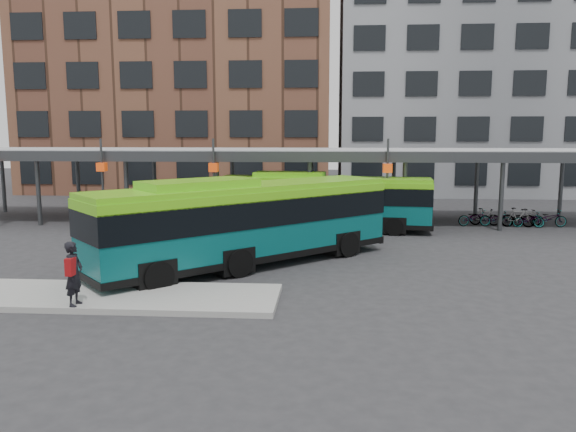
# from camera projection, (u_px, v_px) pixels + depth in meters

# --- Properties ---
(ground) EXTENTS (120.00, 120.00, 0.00)m
(ground) POSITION_uv_depth(u_px,v_px,m) (244.00, 277.00, 19.97)
(ground) COLOR #28282B
(ground) RESTS_ON ground
(boarding_island) EXTENTS (14.00, 3.00, 0.18)m
(boarding_island) POSITION_uv_depth(u_px,v_px,m) (53.00, 295.00, 17.39)
(boarding_island) COLOR gray
(boarding_island) RESTS_ON ground
(canopy) EXTENTS (40.00, 6.53, 4.80)m
(canopy) POSITION_uv_depth(u_px,v_px,m) (275.00, 154.00, 32.11)
(canopy) COLOR #999B9E
(canopy) RESTS_ON ground
(building_brick) EXTENTS (26.00, 14.00, 22.00)m
(building_brick) POSITION_uv_depth(u_px,v_px,m) (185.00, 67.00, 50.65)
(building_brick) COLOR brown
(building_brick) RESTS_ON ground
(building_grey) EXTENTS (24.00, 14.00, 20.00)m
(building_grey) POSITION_uv_depth(u_px,v_px,m) (478.00, 76.00, 48.96)
(building_grey) COLOR slate
(building_grey) RESTS_ON ground
(bus_front) EXTENTS (10.96, 10.36, 3.43)m
(bus_front) POSITION_uv_depth(u_px,v_px,m) (246.00, 220.00, 21.38)
(bus_front) COLOR #074E4F
(bus_front) RESTS_ON ground
(bus_rear) EXTENTS (11.22, 3.49, 3.04)m
(bus_rear) POSITION_uv_depth(u_px,v_px,m) (323.00, 200.00, 29.53)
(bus_rear) COLOR #074E4F
(bus_rear) RESTS_ON ground
(pedestrian) EXTENTS (0.45, 0.70, 1.86)m
(pedestrian) POSITION_uv_depth(u_px,v_px,m) (74.00, 273.00, 15.95)
(pedestrian) COLOR black
(pedestrian) RESTS_ON boarding_island
(bike_rack) EXTENTS (5.85, 1.28, 1.07)m
(bike_rack) POSITION_uv_depth(u_px,v_px,m) (512.00, 218.00, 30.69)
(bike_rack) COLOR slate
(bike_rack) RESTS_ON ground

